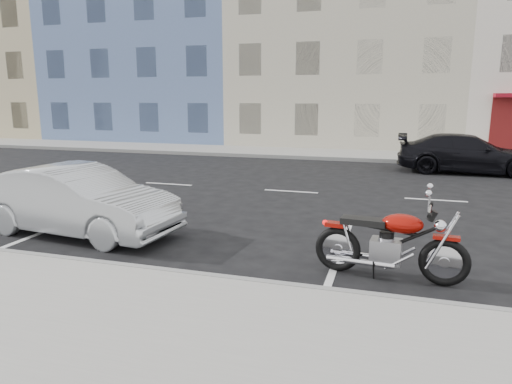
# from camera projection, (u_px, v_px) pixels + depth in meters

# --- Properties ---
(ground) EXTENTS (120.00, 120.00, 0.00)m
(ground) POSITION_uv_depth(u_px,v_px,m) (360.00, 196.00, 12.88)
(ground) COLOR black
(ground) RESTS_ON ground
(sidewalk_far) EXTENTS (80.00, 3.40, 0.15)m
(sidewalk_far) POSITION_uv_depth(u_px,v_px,m) (269.00, 152.00, 22.43)
(sidewalk_far) COLOR gray
(sidewalk_far) RESTS_ON ground
(curb_near) EXTENTS (80.00, 0.12, 0.16)m
(curb_near) POSITION_uv_depth(u_px,v_px,m) (28.00, 257.00, 7.71)
(curb_near) COLOR gray
(curb_near) RESTS_ON ground
(curb_far) EXTENTS (80.00, 0.12, 0.16)m
(curb_far) POSITION_uv_depth(u_px,v_px,m) (260.00, 156.00, 20.83)
(curb_far) COLOR gray
(curb_far) RESTS_ON ground
(bldg_far_west) EXTENTS (12.00, 12.00, 12.00)m
(bldg_far_west) POSITION_uv_depth(u_px,v_px,m) (27.00, 52.00, 34.25)
(bldg_far_west) COLOR tan
(bldg_far_west) RESTS_ON ground
(bldg_blue) EXTENTS (12.00, 12.00, 13.00)m
(bldg_blue) POSITION_uv_depth(u_px,v_px,m) (171.00, 40.00, 30.77)
(bldg_blue) COLOR #546C9D
(bldg_blue) RESTS_ON ground
(bldg_cream) EXTENTS (12.00, 12.00, 11.50)m
(bldg_cream) POSITION_uv_depth(u_px,v_px,m) (351.00, 46.00, 27.54)
(bldg_cream) COLOR #BAB39B
(bldg_cream) RESTS_ON ground
(motorcycle) EXTENTS (2.30, 0.76, 1.15)m
(motorcycle) POSITION_uv_depth(u_px,v_px,m) (447.00, 252.00, 6.62)
(motorcycle) COLOR black
(motorcycle) RESTS_ON ground
(sedan_silver) EXTENTS (4.35, 1.91, 1.39)m
(sedan_silver) POSITION_uv_depth(u_px,v_px,m) (78.00, 200.00, 9.16)
(sedan_silver) COLOR #ABAFB2
(sedan_silver) RESTS_ON ground
(car_far) EXTENTS (4.89, 2.07, 1.41)m
(car_far) POSITION_uv_depth(u_px,v_px,m) (467.00, 154.00, 16.59)
(car_far) COLOR black
(car_far) RESTS_ON ground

